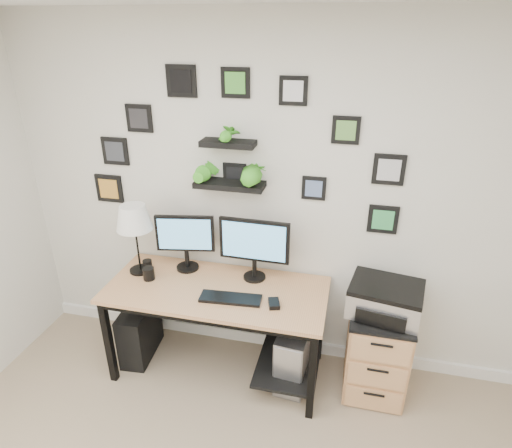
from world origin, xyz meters
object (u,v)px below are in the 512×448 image
(pc_tower_grey, at_px, (295,353))
(printer, at_px, (385,299))
(mug, at_px, (149,274))
(file_cabinet, at_px, (376,350))
(table_lamp, at_px, (134,219))
(monitor_left, at_px, (185,239))
(monitor_right, at_px, (254,245))
(desk, at_px, (223,300))
(pc_tower_black, at_px, (140,331))

(pc_tower_grey, distance_m, printer, 0.80)
(mug, xyz_separation_m, file_cabinet, (1.70, 0.09, -0.46))
(table_lamp, height_order, printer, table_lamp)
(mug, distance_m, printer, 1.71)
(monitor_left, bearing_deg, monitor_right, -1.60)
(desk, bearing_deg, pc_tower_grey, -0.06)
(table_lamp, bearing_deg, printer, 0.09)
(pc_tower_grey, bearing_deg, file_cabinet, 5.76)
(desk, distance_m, monitor_right, 0.48)
(mug, relative_size, pc_tower_black, 0.21)
(desk, distance_m, pc_tower_black, 0.82)
(monitor_right, distance_m, mug, 0.82)
(desk, bearing_deg, monitor_right, 38.18)
(monitor_right, xyz_separation_m, mug, (-0.76, -0.19, -0.24))
(file_cabinet, relative_size, printer, 1.26)
(pc_tower_black, relative_size, file_cabinet, 0.67)
(desk, distance_m, monitor_left, 0.54)
(table_lamp, distance_m, file_cabinet, 2.01)
(monitor_right, xyz_separation_m, printer, (0.94, -0.10, -0.26))
(desk, xyz_separation_m, monitor_left, (-0.34, 0.17, 0.39))
(mug, relative_size, printer, 0.18)
(mug, bearing_deg, printer, 3.26)
(table_lamp, xyz_separation_m, file_cabinet, (1.82, -0.00, -0.85))
(monitor_right, bearing_deg, printer, -5.76)
(monitor_right, height_order, printer, monitor_right)
(monitor_left, bearing_deg, desk, -27.27)
(table_lamp, distance_m, printer, 1.87)
(monitor_left, xyz_separation_m, table_lamp, (-0.34, -0.11, 0.18))
(table_lamp, relative_size, file_cabinet, 0.82)
(pc_tower_black, xyz_separation_m, file_cabinet, (1.85, 0.08, 0.11))
(table_lamp, xyz_separation_m, pc_tower_black, (-0.03, -0.08, -0.96))
(file_cabinet, bearing_deg, monitor_left, 175.51)
(mug, relative_size, pc_tower_grey, 0.19)
(monitor_right, relative_size, table_lamp, 0.95)
(table_lamp, height_order, file_cabinet, table_lamp)
(monitor_left, height_order, printer, monitor_left)
(monitor_left, relative_size, pc_tower_grey, 0.90)
(desk, distance_m, mug, 0.59)
(pc_tower_grey, xyz_separation_m, printer, (0.59, 0.06, 0.54))
(mug, height_order, printer, printer)
(desk, bearing_deg, monitor_left, 152.73)
(mug, distance_m, pc_tower_grey, 1.25)
(monitor_right, bearing_deg, desk, -141.82)
(monitor_left, distance_m, file_cabinet, 1.63)
(pc_tower_black, bearing_deg, mug, -9.57)
(monitor_left, height_order, pc_tower_black, monitor_left)
(printer, bearing_deg, desk, -176.82)
(mug, xyz_separation_m, pc_tower_grey, (1.12, 0.03, -0.56))
(desk, height_order, file_cabinet, desk)
(pc_tower_black, distance_m, printer, 1.94)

